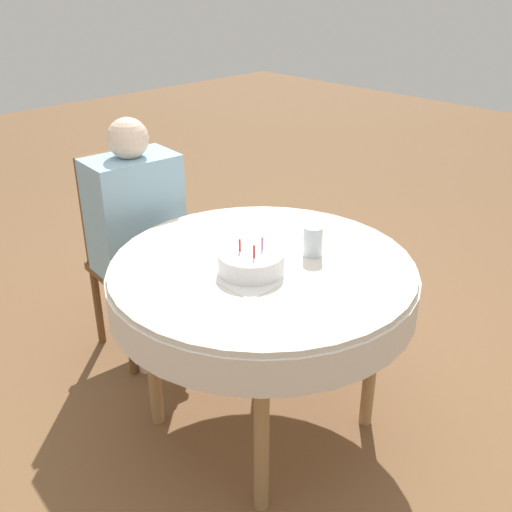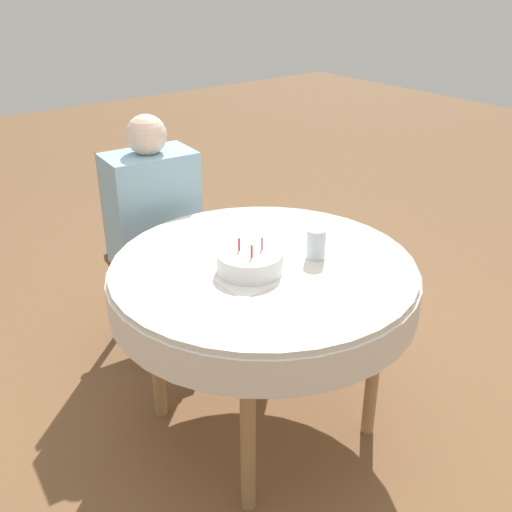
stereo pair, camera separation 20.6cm
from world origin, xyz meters
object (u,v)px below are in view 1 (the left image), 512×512
at_px(chair, 131,249).
at_px(person, 138,221).
at_px(drinking_glass, 313,241).
at_px(birthday_cake, 251,262).

xyz_separation_m(chair, person, (-0.01, -0.09, 0.17)).
bearing_deg(person, drinking_glass, -71.54).
distance_m(birthday_cake, drinking_glass, 0.26).
bearing_deg(birthday_cake, person, 85.74).
bearing_deg(birthday_cake, chair, 85.61).
height_order(person, birthday_cake, person).
relative_size(chair, drinking_glass, 8.42).
bearing_deg(birthday_cake, drinking_glass, -13.69).
bearing_deg(drinking_glass, birthday_cake, 166.31).
xyz_separation_m(person, birthday_cake, (-0.06, -0.77, 0.10)).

